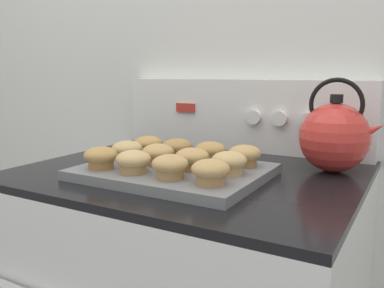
{
  "coord_description": "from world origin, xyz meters",
  "views": [
    {
      "loc": [
        0.49,
        -0.5,
        1.16
      ],
      "look_at": [
        0.04,
        0.29,
        1.0
      ],
      "focal_mm": 38.0,
      "sensor_mm": 36.0,
      "label": 1
    }
  ],
  "objects": [
    {
      "name": "muffin_r0_c0",
      "position": [
        -0.14,
        0.17,
        0.97
      ],
      "size": [
        0.08,
        0.08,
        0.05
      ],
      "color": "olive",
      "rests_on": "muffin_pan"
    },
    {
      "name": "muffin_r0_c3",
      "position": [
        0.14,
        0.18,
        0.97
      ],
      "size": [
        0.08,
        0.08,
        0.05
      ],
      "color": "#A37A4C",
      "rests_on": "muffin_pan"
    },
    {
      "name": "muffin_r0_c1",
      "position": [
        -0.05,
        0.18,
        0.97
      ],
      "size": [
        0.08,
        0.08,
        0.05
      ],
      "color": "#A37A4C",
      "rests_on": "muffin_pan"
    },
    {
      "name": "muffin_r2_c3",
      "position": [
        0.14,
        0.36,
        0.97
      ],
      "size": [
        0.08,
        0.08,
        0.05
      ],
      "color": "olive",
      "rests_on": "muffin_pan"
    },
    {
      "name": "tea_kettle",
      "position": [
        0.31,
        0.5,
        1.01
      ],
      "size": [
        0.2,
        0.17,
        0.22
      ],
      "color": "red",
      "rests_on": "stove_range"
    },
    {
      "name": "wall_back",
      "position": [
        0.0,
        0.7,
        1.2
      ],
      "size": [
        8.0,
        0.05,
        2.4
      ],
      "color": "silver",
      "rests_on": "ground_plane"
    },
    {
      "name": "muffin_pan",
      "position": [
        0.0,
        0.27,
        0.94
      ],
      "size": [
        0.41,
        0.32,
        0.02
      ],
      "color": "slate",
      "rests_on": "stove_range"
    },
    {
      "name": "muffin_r1_c0",
      "position": [
        -0.14,
        0.27,
        0.97
      ],
      "size": [
        0.08,
        0.08,
        0.05
      ],
      "color": "tan",
      "rests_on": "muffin_pan"
    },
    {
      "name": "muffin_r2_c1",
      "position": [
        -0.05,
        0.36,
        0.97
      ],
      "size": [
        0.08,
        0.08,
        0.05
      ],
      "color": "tan",
      "rests_on": "muffin_pan"
    },
    {
      "name": "muffin_r1_c1",
      "position": [
        -0.05,
        0.27,
        0.97
      ],
      "size": [
        0.08,
        0.08,
        0.05
      ],
      "color": "olive",
      "rests_on": "muffin_pan"
    },
    {
      "name": "muffin_r0_c2",
      "position": [
        0.05,
        0.18,
        0.97
      ],
      "size": [
        0.08,
        0.08,
        0.05
      ],
      "color": "#A37A4C",
      "rests_on": "muffin_pan"
    },
    {
      "name": "muffin_r1_c3",
      "position": [
        0.14,
        0.27,
        0.97
      ],
      "size": [
        0.08,
        0.08,
        0.05
      ],
      "color": "tan",
      "rests_on": "muffin_pan"
    },
    {
      "name": "muffin_r2_c0",
      "position": [
        -0.14,
        0.36,
        0.97
      ],
      "size": [
        0.08,
        0.08,
        0.05
      ],
      "color": "tan",
      "rests_on": "muffin_pan"
    },
    {
      "name": "control_panel",
      "position": [
        0.0,
        0.65,
        1.03
      ],
      "size": [
        0.78,
        0.07,
        0.22
      ],
      "color": "white",
      "rests_on": "stove_range"
    },
    {
      "name": "muffin_r2_c2",
      "position": [
        0.05,
        0.36,
        0.97
      ],
      "size": [
        0.08,
        0.08,
        0.05
      ],
      "color": "tan",
      "rests_on": "muffin_pan"
    },
    {
      "name": "muffin_r1_c2",
      "position": [
        0.05,
        0.26,
        0.97
      ],
      "size": [
        0.08,
        0.08,
        0.05
      ],
      "color": "olive",
      "rests_on": "muffin_pan"
    }
  ]
}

